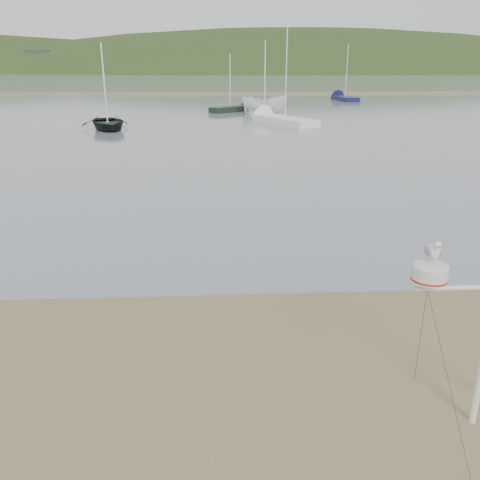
{
  "coord_description": "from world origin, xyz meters",
  "views": [
    {
      "loc": [
        1.48,
        -5.81,
        4.77
      ],
      "look_at": [
        1.84,
        1.0,
        2.33
      ],
      "focal_mm": 38.0,
      "sensor_mm": 36.0,
      "label": 1
    }
  ],
  "objects_px": {
    "boat_dark": "(105,96)",
    "boat_white": "(265,89)",
    "sailboat_dark_mid": "(240,108)",
    "sailboat_blue_far": "(340,97)",
    "sailboat_white_near": "(268,118)"
  },
  "relations": [
    {
      "from": "sailboat_blue_far",
      "to": "sailboat_white_near",
      "type": "bearing_deg",
      "value": -116.37
    },
    {
      "from": "boat_dark",
      "to": "sailboat_blue_far",
      "type": "xyz_separation_m",
      "value": [
        23.39,
        27.77,
        -2.08
      ]
    },
    {
      "from": "boat_white",
      "to": "sailboat_white_near",
      "type": "height_order",
      "value": "sailboat_white_near"
    },
    {
      "from": "sailboat_blue_far",
      "to": "sailboat_dark_mid",
      "type": "bearing_deg",
      "value": -132.71
    },
    {
      "from": "sailboat_blue_far",
      "to": "sailboat_dark_mid",
      "type": "distance_m",
      "value": 19.46
    },
    {
      "from": "boat_white",
      "to": "sailboat_blue_far",
      "type": "xyz_separation_m",
      "value": [
        11.11,
        16.85,
        -1.87
      ]
    },
    {
      "from": "sailboat_dark_mid",
      "to": "sailboat_white_near",
      "type": "distance_m",
      "value": 8.94
    },
    {
      "from": "boat_dark",
      "to": "sailboat_dark_mid",
      "type": "bearing_deg",
      "value": 34.45
    },
    {
      "from": "boat_dark",
      "to": "sailboat_dark_mid",
      "type": "xyz_separation_m",
      "value": [
        10.19,
        13.47,
        -2.08
      ]
    },
    {
      "from": "sailboat_dark_mid",
      "to": "boat_dark",
      "type": "bearing_deg",
      "value": -127.1
    },
    {
      "from": "boat_white",
      "to": "sailboat_dark_mid",
      "type": "height_order",
      "value": "sailboat_dark_mid"
    },
    {
      "from": "boat_white",
      "to": "sailboat_dark_mid",
      "type": "distance_m",
      "value": 3.79
    },
    {
      "from": "boat_dark",
      "to": "boat_white",
      "type": "distance_m",
      "value": 16.43
    },
    {
      "from": "sailboat_blue_far",
      "to": "boat_white",
      "type": "bearing_deg",
      "value": -123.41
    },
    {
      "from": "boat_dark",
      "to": "sailboat_dark_mid",
      "type": "height_order",
      "value": "sailboat_dark_mid"
    }
  ]
}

